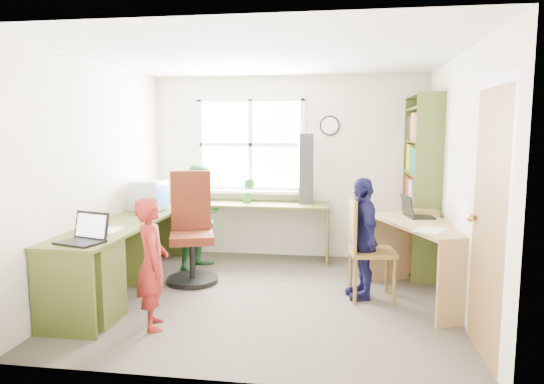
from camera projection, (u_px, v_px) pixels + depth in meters
The scene contains 19 objects.
room at pixel (271, 178), 4.89m from camera, with size 3.64×3.44×2.44m.
l_desk at pixel (134, 256), 4.80m from camera, with size 2.38×2.95×0.75m.
right_desk at pixel (426, 244), 4.79m from camera, with size 1.11×1.50×0.79m.
bookshelf at pixel (421, 189), 5.75m from camera, with size 0.30×1.02×2.10m.
swivel_chair at pixel (192, 234), 5.44m from camera, with size 0.72×0.72×1.23m.
wooden_chair at pixel (365, 245), 4.84m from camera, with size 0.48×0.48×1.01m.
crt_monitor at pixel (149, 195), 5.70m from camera, with size 0.39×0.35×0.35m.
laptop_left at pixel (85, 235), 4.09m from camera, with size 0.43×0.39×0.25m.
laptop_right at pixel (414, 212), 5.09m from camera, with size 0.34×0.38×0.23m.
speaker_a at pixel (140, 208), 5.37m from camera, with size 0.09×0.09×0.17m.
speaker_b at pixel (156, 201), 5.89m from camera, with size 0.09×0.09×0.17m.
cd_tower at pixel (306, 169), 6.22m from camera, with size 0.21×0.19×0.90m.
game_box at pixel (423, 211), 5.27m from camera, with size 0.31×0.31×0.06m.
paper_a at pixel (108, 230), 4.59m from camera, with size 0.23×0.32×0.00m.
paper_b at pixel (429, 230), 4.42m from camera, with size 0.35×0.38×0.00m.
potted_plant at pixel (248, 191), 6.29m from camera, with size 0.18×0.14×0.32m, color #2F773C.
person_red at pixel (152, 263), 4.13m from camera, with size 0.41×0.27×1.13m, color maroon.
person_green at pixel (201, 217), 5.93m from camera, with size 0.62×0.48×1.28m, color #2C6F3A.
person_navy at pixel (362, 238), 4.87m from camera, with size 0.72×0.30×1.23m, color #151542.
Camera 1 is at (0.73, -4.72, 1.69)m, focal length 32.00 mm.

